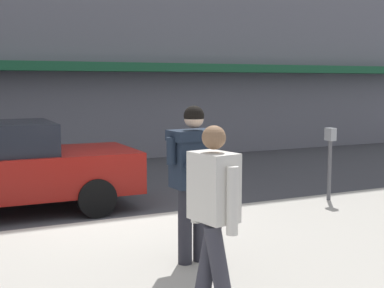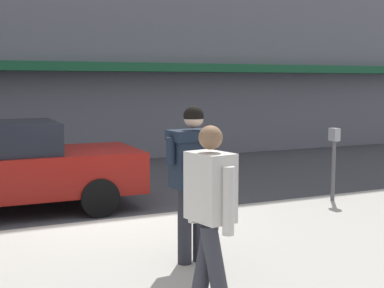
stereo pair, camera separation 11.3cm
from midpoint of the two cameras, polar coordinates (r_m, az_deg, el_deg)
ground_plane at (r=8.48m, az=-9.78°, el=-8.52°), size 80.00×80.00×0.00m
sidewalk at (r=6.34m, az=6.62°, el=-13.07°), size 32.00×5.30×0.14m
curb_paint_line at (r=8.84m, az=-3.57°, el=-7.79°), size 28.00×0.12×0.01m
man_texting_on_phone at (r=6.02m, az=-0.42°, el=-2.47°), size 0.65×0.61×1.81m
pedestrian_in_light_coat at (r=4.70m, az=1.62°, el=-6.89°), size 0.38×0.59×1.70m
parking_meter at (r=9.58m, az=14.17°, el=-0.95°), size 0.12×0.18×1.27m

